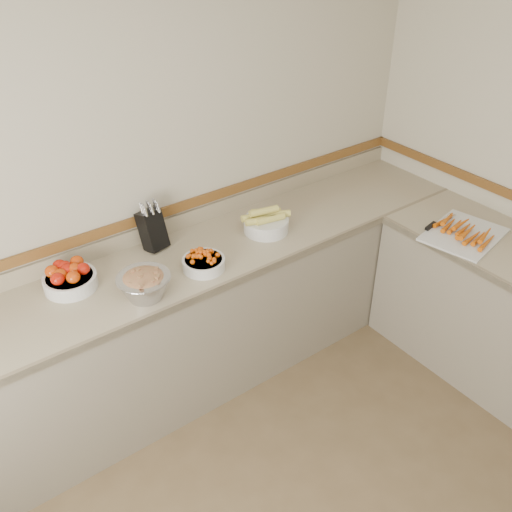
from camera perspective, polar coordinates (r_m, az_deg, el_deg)
back_wall at (r=3.25m, az=-11.99°, el=7.50°), size 4.00×0.00×4.00m
counter_back at (r=3.46m, az=-7.97°, el=-7.07°), size 4.00×0.65×1.08m
knife_block at (r=3.30m, az=-10.34°, el=2.69°), size 0.16×0.18×0.30m
tomato_bowl at (r=3.11m, az=-18.18°, el=-2.05°), size 0.28×0.28×0.14m
cherry_tomato_bowl at (r=3.12m, az=-5.25°, el=-0.55°), size 0.24×0.24×0.13m
corn_bowl at (r=3.44m, az=1.00°, el=3.39°), size 0.30×0.27×0.16m
rhubarb_bowl at (r=2.93m, az=-11.11°, el=-2.80°), size 0.28×0.28×0.16m
cutting_board at (r=3.63m, az=20.04°, el=2.22°), size 0.55×0.47×0.07m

